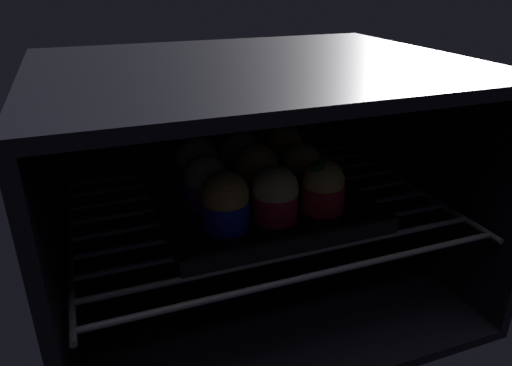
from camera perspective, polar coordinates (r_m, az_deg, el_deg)
oven_cavity at (r=74.66cm, az=-1.05°, el=0.79°), size 59.00×47.00×37.00cm
oven_rack at (r=72.50cm, az=0.11°, el=-2.93°), size 54.80×42.00×0.80cm
baking_tray at (r=72.34cm, az=0.00°, el=-2.03°), size 29.99×29.99×2.20cm
muffin_row0_col0 at (r=62.29cm, az=-3.75°, el=-2.29°), size 6.41×6.41×7.99cm
muffin_row0_col1 at (r=64.48cm, az=2.32°, el=-1.42°), size 6.45×6.45×7.72cm
muffin_row0_col2 at (r=67.56cm, az=8.02°, el=-0.43°), size 6.32×6.32×7.66cm
muffin_row1_col0 at (r=68.74cm, az=-6.11°, el=0.07°), size 6.32×6.32×7.66cm
muffin_row1_col1 at (r=70.53cm, az=-0.02°, el=1.37°), size 6.74×6.74×8.48cm
muffin_row1_col2 at (r=73.79cm, az=5.43°, el=1.84°), size 6.32×6.32×7.49cm
muffin_row2_col0 at (r=75.50cm, az=-7.13°, el=2.46°), size 6.64×6.64×7.89cm
muffin_row2_col1 at (r=76.86cm, az=-1.76°, el=2.99°), size 6.88×6.88×7.94cm
muffin_row2_col2 at (r=79.83cm, az=3.36°, el=3.98°), size 6.32×6.32×8.75cm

